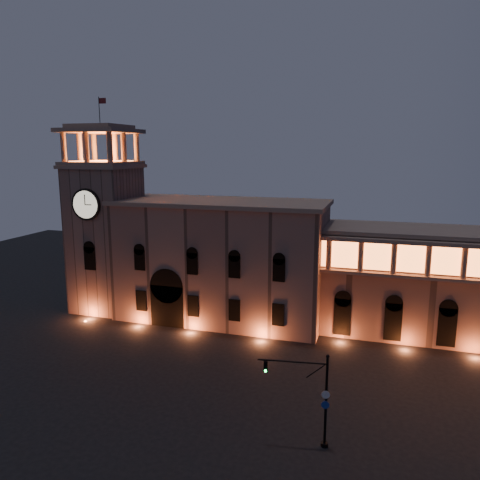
{
  "coord_description": "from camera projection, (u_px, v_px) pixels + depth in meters",
  "views": [
    {
      "loc": [
        20.18,
        -41.18,
        24.65
      ],
      "look_at": [
        2.76,
        16.0,
        13.16
      ],
      "focal_mm": 35.0,
      "sensor_mm": 36.0,
      "label": 1
    }
  ],
  "objects": [
    {
      "name": "ground",
      "position": [
        171.0,
        389.0,
        49.12
      ],
      "size": [
        160.0,
        160.0,
        0.0
      ],
      "primitive_type": "plane",
      "color": "black",
      "rests_on": "ground"
    },
    {
      "name": "government_building",
      "position": [
        220.0,
        260.0,
        68.66
      ],
      "size": [
        30.8,
        12.8,
        17.6
      ],
      "color": "#886659",
      "rests_on": "ground"
    },
    {
      "name": "clock_tower",
      "position": [
        106.0,
        230.0,
        72.33
      ],
      "size": [
        9.8,
        9.8,
        32.4
      ],
      "color": "#886659",
      "rests_on": "ground"
    },
    {
      "name": "colonnade_wing",
      "position": [
        471.0,
        285.0,
        61.05
      ],
      "size": [
        40.6,
        11.5,
        14.5
      ],
      "color": "#836053",
      "rests_on": "ground"
    },
    {
      "name": "traffic_light",
      "position": [
        314.0,
        398.0,
        38.92
      ],
      "size": [
        6.02,
        1.27,
        8.32
      ],
      "rotation": [
        0.0,
        0.0,
        0.14
      ],
      "color": "black",
      "rests_on": "ground"
    }
  ]
}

